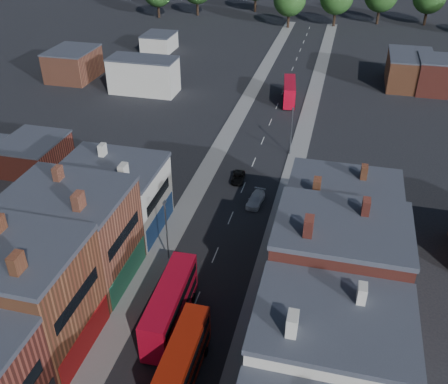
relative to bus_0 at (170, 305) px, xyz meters
The scene contains 10 objects.
pavement_west 30.16m from the bus_0, 99.58° to the left, with size 3.00×200.00×0.12m, color gray.
pavement_east 30.80m from the bus_0, 74.89° to the left, with size 3.00×200.00×0.12m, color gray.
lamp_post_2 10.54m from the bus_0, 111.00° to the left, with size 0.25×0.70×8.12m.
lamp_post_3 40.26m from the bus_0, 80.41° to the left, with size 0.25×0.70×8.12m.
bus_0 is the anchor object (origin of this frame).
bus_1 7.12m from the bus_0, 62.80° to the right, with size 2.67×10.46×4.52m.
bus_2 62.48m from the bus_0, 86.85° to the left, with size 3.57×10.09×4.27m.
car_2 29.49m from the bus_0, 89.42° to the left, with size 1.87×4.05×1.13m, color black.
car_3 24.32m from the bus_0, 80.37° to the left, with size 1.88×4.62×1.34m, color silver.
ped_3 9.14m from the bus_0, 22.38° to the left, with size 0.91×0.41×1.55m, color #514E45.
Camera 1 is at (12.37, -13.10, 38.24)m, focal length 40.00 mm.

